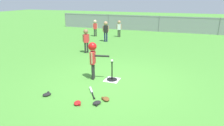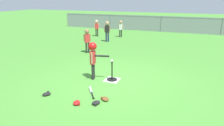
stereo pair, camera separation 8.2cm
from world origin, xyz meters
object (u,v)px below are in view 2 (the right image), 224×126
fielder_deep_left (107,29)px  fielder_deep_center (87,38)px  glove_tossed_aside (96,103)px  spare_bat_silver (91,91)px  glove_outfield_drop (105,99)px  baseball_on_tee (112,61)px  fielder_near_right (97,26)px  batting_tee (112,77)px  fielder_deep_right (121,26)px  batter_child (93,53)px  glove_near_bats (77,103)px  glove_by_plate (47,94)px

fielder_deep_left → fielder_deep_center: bearing=-88.3°
glove_tossed_aside → fielder_deep_left: bearing=109.9°
spare_bat_silver → fielder_deep_left: bearing=108.3°
glove_outfield_drop → glove_tossed_aside: bearing=-116.8°
baseball_on_tee → spare_bat_silver: size_ratio=0.13×
fielder_near_right → glove_tossed_aside: 8.84m
batting_tee → fielder_deep_left: 5.68m
fielder_deep_right → fielder_near_right: 1.57m
batting_tee → batter_child: 0.95m
batting_tee → glove_near_bats: 1.70m
baseball_on_tee → glove_near_bats: baseball_on_tee is taller
fielder_deep_right → fielder_near_right: size_ratio=0.99×
glove_by_plate → glove_outfield_drop: size_ratio=1.00×
glove_near_bats → batting_tee: bearing=81.0°
spare_bat_silver → glove_by_plate: 1.16m
baseball_on_tee → glove_tossed_aside: (0.17, -1.52, -0.59)m
batter_child → glove_outfield_drop: (0.87, -1.14, -0.80)m
fielder_deep_right → glove_by_plate: (0.76, -8.36, -0.64)m
fielder_near_right → baseball_on_tee: bearing=-61.5°
baseball_on_tee → glove_outfield_drop: size_ratio=0.27×
batting_tee → spare_bat_silver: (-0.23, -0.98, -0.06)m
fielder_deep_left → glove_tossed_aside: size_ratio=4.32×
batting_tee → baseball_on_tee: size_ratio=7.89×
fielder_deep_right → glove_outfield_drop: size_ratio=3.87×
fielder_near_right → glove_by_plate: bearing=-74.1°
glove_outfield_drop → batting_tee: bearing=103.2°
fielder_deep_center → glove_near_bats: fielder_deep_center is taller
batter_child → glove_by_plate: batter_child is taller
batter_child → glove_by_plate: (-0.66, -1.44, -0.80)m
glove_outfield_drop → spare_bat_silver: bearing=151.8°
glove_outfield_drop → batter_child: bearing=127.2°
fielder_deep_left → fielder_deep_right: bearing=80.6°
baseball_on_tee → batter_child: (-0.57, -0.12, 0.21)m
fielder_deep_center → spare_bat_silver: bearing=-61.3°
batting_tee → fielder_deep_right: (-1.99, 6.80, 0.59)m
fielder_deep_right → glove_tossed_aside: size_ratio=3.90×
fielder_near_right → glove_by_plate: (2.29, -8.05, -0.65)m
baseball_on_tee → fielder_deep_right: fielder_deep_right is taller
spare_bat_silver → glove_outfield_drop: size_ratio=2.14×
batter_child → glove_near_bats: batter_child is taller
glove_tossed_aside → batting_tee: bearing=96.2°
fielder_deep_right → spare_bat_silver: fielder_deep_right is taller
baseball_on_tee → glove_outfield_drop: (0.30, -1.26, -0.59)m
baseball_on_tee → fielder_near_right: size_ratio=0.07×
baseball_on_tee → glove_near_bats: bearing=-99.0°
batting_tee → glove_outfield_drop: 1.30m
fielder_deep_left → spare_bat_silver: fielder_deep_left is taller
baseball_on_tee → fielder_deep_left: size_ratio=0.06×
batting_tee → fielder_deep_right: fielder_deep_right is taller
batter_child → glove_outfield_drop: 1.64m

